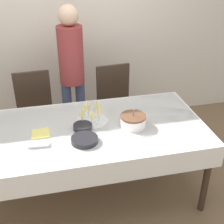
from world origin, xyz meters
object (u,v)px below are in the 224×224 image
object	(u,v)px
dining_chair_far_right	(116,103)
birthday_cake	(133,121)
champagne_tray	(92,112)
plate_stack_main	(85,140)
dining_chair_far_left	(35,111)
plate_stack_dessert	(83,127)
person_standing	(72,66)

from	to	relation	value
dining_chair_far_right	birthday_cake	xyz separation A→B (m)	(-0.06, -0.90, 0.28)
champagne_tray	plate_stack_main	xyz separation A→B (m)	(-0.12, -0.32, -0.07)
dining_chair_far_left	birthday_cake	distance (m)	1.29
dining_chair_far_left	champagne_tray	bearing A→B (deg)	-54.09
plate_stack_main	dining_chair_far_right	bearing A→B (deg)	63.70
champagne_tray	plate_stack_main	size ratio (longest dim) A/B	1.33
birthday_cake	plate_stack_dessert	bearing A→B (deg)	173.13
plate_stack_main	person_standing	distance (m)	1.19
dining_chair_far_left	person_standing	world-z (taller)	person_standing
champagne_tray	person_standing	world-z (taller)	person_standing
dining_chair_far_left	dining_chair_far_right	bearing A→B (deg)	-0.02
dining_chair_far_right	plate_stack_main	size ratio (longest dim) A/B	4.32
person_standing	plate_stack_main	bearing A→B (deg)	-91.82
dining_chair_far_left	dining_chair_far_right	size ratio (longest dim) A/B	1.00
person_standing	dining_chair_far_right	bearing A→B (deg)	-12.69
birthday_cake	champagne_tray	bearing A→B (deg)	153.77
person_standing	birthday_cake	bearing A→B (deg)	-67.18
champagne_tray	person_standing	xyz separation A→B (m)	(-0.08, 0.84, 0.15)
person_standing	dining_chair_far_left	bearing A→B (deg)	-166.42
birthday_cake	champagne_tray	distance (m)	0.39
dining_chair_far_right	plate_stack_main	world-z (taller)	dining_chair_far_right
dining_chair_far_left	plate_stack_main	world-z (taller)	dining_chair_far_left
dining_chair_far_right	person_standing	size ratio (longest dim) A/B	0.58
champagne_tray	birthday_cake	bearing A→B (deg)	-26.23
champagne_tray	dining_chair_far_left	bearing A→B (deg)	125.91
birthday_cake	plate_stack_dessert	size ratio (longest dim) A/B	1.36
dining_chair_far_left	plate_stack_main	size ratio (longest dim) A/B	4.32
dining_chair_far_right	plate_stack_dessert	bearing A→B (deg)	-120.88
dining_chair_far_right	champagne_tray	world-z (taller)	dining_chair_far_right
birthday_cake	champagne_tray	xyz separation A→B (m)	(-0.35, 0.17, 0.04)
dining_chair_far_right	champagne_tray	size ratio (longest dim) A/B	3.24
plate_stack_dessert	plate_stack_main	bearing A→B (deg)	-93.99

